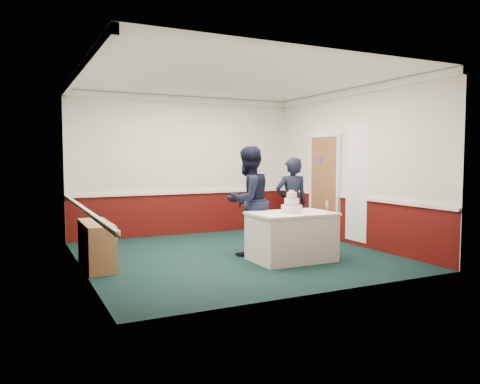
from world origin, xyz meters
name	(u,v)px	position (x,y,z in m)	size (l,w,h in m)	color
ground	(235,255)	(0.00, 0.00, 0.00)	(5.00, 5.00, 0.00)	#122C2B
room_shell	(224,142)	(0.08, 0.61, 1.97)	(5.00, 5.00, 3.00)	silver
sideboard	(97,245)	(-2.28, 0.11, 0.35)	(0.41, 1.20, 0.70)	tan
cake_table	(291,236)	(0.67, -0.76, 0.40)	(1.32, 0.92, 0.79)	white
wedding_cake	(292,206)	(0.67, -0.76, 0.90)	(0.35, 0.35, 0.36)	white
cake_knife	(297,214)	(0.64, -0.96, 0.79)	(0.01, 0.22, 0.01)	silver
champagne_flute	(327,204)	(1.17, -1.04, 0.93)	(0.05, 0.05, 0.21)	silver
person_man	(248,201)	(0.24, -0.04, 0.94)	(0.91, 0.71, 1.88)	black
person_woman	(292,203)	(1.19, 0.06, 0.84)	(0.62, 0.40, 1.69)	black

